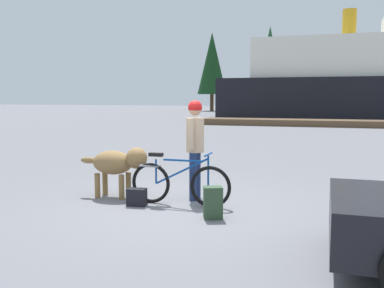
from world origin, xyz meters
TOP-DOWN VIEW (x-y plane):
  - ground_plane at (0.00, 0.00)m, footprint 160.00×160.00m
  - bicycle at (-0.05, 0.17)m, footprint 1.77×0.44m
  - person_cyclist at (0.08, 0.66)m, footprint 0.32×0.53m
  - dog at (-1.30, 0.37)m, footprint 1.33×0.51m
  - backpack at (0.71, -0.43)m, footprint 0.33×0.29m
  - handbag_pannier at (-0.72, -0.09)m, footprint 0.33×0.21m
  - dock_pier at (1.21, 21.53)m, footprint 13.45×2.18m
  - pine_tree_far_left at (-12.11, 47.81)m, footprint 3.78×3.78m
  - pine_tree_center at (-4.51, 46.35)m, footprint 3.07×3.07m
  - pine_tree_far_right at (6.56, 46.04)m, footprint 2.84×2.84m

SIDE VIEW (x-z plane):
  - ground_plane at x=0.00m, z-range 0.00..0.00m
  - handbag_pannier at x=-0.72m, z-range 0.00..0.29m
  - dock_pier at x=1.21m, z-range 0.00..0.40m
  - backpack at x=0.71m, z-range 0.00..0.49m
  - bicycle at x=-0.05m, z-range -0.07..0.83m
  - dog at x=-1.30m, z-range 0.17..1.10m
  - person_cyclist at x=0.08m, z-range 0.19..1.96m
  - pine_tree_far_right at x=6.56m, z-range 1.19..9.79m
  - pine_tree_far_left at x=-12.11m, z-range 1.08..11.18m
  - pine_tree_center at x=-4.51m, z-range 1.58..11.84m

